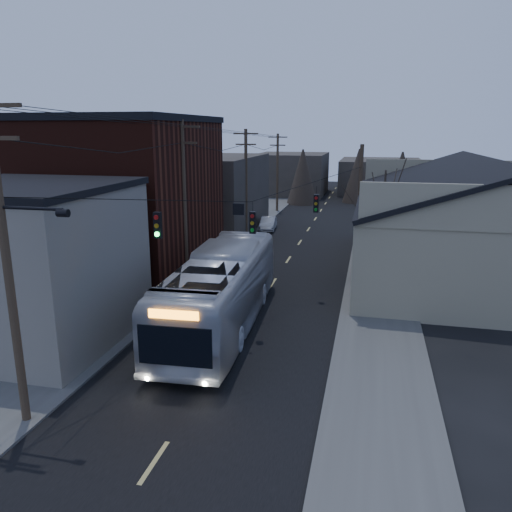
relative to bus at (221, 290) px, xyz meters
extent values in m
plane|color=black|center=(1.09, -12.39, -1.89)|extent=(160.00, 160.00, 0.00)
cube|color=black|center=(1.09, 17.61, -1.88)|extent=(9.00, 110.00, 0.02)
cube|color=#474744|center=(-5.41, 17.61, -1.83)|extent=(4.00, 110.00, 0.12)
cube|color=#474744|center=(7.59, 17.61, -1.83)|extent=(4.00, 110.00, 0.12)
cube|color=#6E675B|center=(-7.91, -3.39, 1.61)|extent=(8.00, 8.00, 7.00)
cube|color=black|center=(-8.91, 7.61, 3.11)|extent=(10.00, 12.00, 10.00)
cube|color=#342F29|center=(-8.41, 23.61, 1.61)|extent=(9.00, 14.00, 7.00)
cube|color=gray|center=(14.09, 12.61, 0.61)|extent=(16.00, 20.00, 5.00)
cube|color=black|center=(10.09, 12.61, 4.41)|extent=(8.16, 20.60, 2.86)
cube|color=#342F29|center=(-4.91, 52.61, 1.11)|extent=(10.00, 12.00, 6.00)
cube|color=#342F29|center=(8.09, 57.61, 0.61)|extent=(12.00, 14.00, 5.00)
cone|color=black|center=(7.59, 7.61, 1.71)|extent=(0.40, 0.40, 7.20)
cylinder|color=#382B1E|center=(-3.91, -9.39, 3.36)|extent=(0.28, 0.28, 10.50)
cylinder|color=#382B1E|center=(-3.91, 5.61, 3.11)|extent=(0.28, 0.28, 10.00)
cube|color=#382B1E|center=(-3.91, 5.61, 7.71)|extent=(2.20, 0.12, 0.12)
cylinder|color=#382B1E|center=(-3.91, 20.61, 2.86)|extent=(0.28, 0.28, 9.50)
cube|color=#382B1E|center=(-3.91, 20.61, 7.21)|extent=(2.20, 0.12, 0.12)
cylinder|color=#382B1E|center=(-3.91, 35.61, 2.61)|extent=(0.28, 0.28, 9.00)
cube|color=#382B1E|center=(-3.91, 35.61, 6.71)|extent=(2.20, 0.12, 0.12)
cylinder|color=#382B1E|center=(6.09, 12.61, 2.36)|extent=(0.28, 0.28, 8.50)
cube|color=black|center=(-0.91, -4.89, 4.06)|extent=(0.28, 0.20, 1.00)
cube|color=black|center=(1.69, -0.39, 3.46)|extent=(0.28, 0.20, 1.00)
cube|color=black|center=(3.89, 5.61, 3.56)|extent=(0.28, 0.20, 1.00)
imported|color=#ACB0B9|center=(0.00, 0.00, 0.00)|extent=(3.83, 13.72, 3.78)
imported|color=#9DA0A5|center=(-2.68, 24.42, -1.26)|extent=(1.70, 3.96, 1.27)
camera|label=1|loc=(6.83, -22.02, 7.55)|focal=35.00mm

